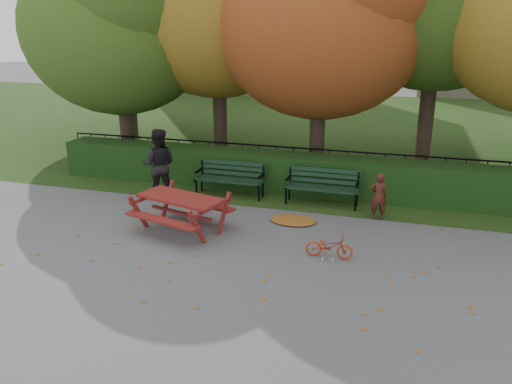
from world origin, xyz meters
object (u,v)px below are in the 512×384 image
(bench_right, at_px, (322,184))
(adult, at_px, (159,165))
(bicycle, at_px, (329,246))
(tree_a, at_px, (123,15))
(bench_left, at_px, (230,176))
(picnic_table, at_px, (181,204))
(tree_c, at_px, (334,1))
(child, at_px, (379,196))

(bench_right, height_order, adult, adult)
(bicycle, bearing_deg, tree_a, 53.27)
(bench_left, height_order, picnic_table, bench_left)
(tree_c, relative_size, bench_left, 4.44)
(picnic_table, bearing_deg, bicycle, 8.11)
(bench_right, bearing_deg, child, -24.84)
(tree_a, distance_m, bench_right, 7.69)
(bench_left, height_order, bicycle, bench_left)
(bench_right, height_order, bicycle, bench_right)
(bench_left, xyz_separation_m, picnic_table, (-0.21, -2.57, 0.09))
(adult, xyz_separation_m, bicycle, (4.65, -2.18, -0.67))
(bench_right, xyz_separation_m, picnic_table, (-2.61, -2.57, 0.09))
(tree_c, xyz_separation_m, child, (1.65, -2.90, -4.27))
(child, distance_m, adult, 5.42)
(tree_c, height_order, bench_right, tree_c)
(tree_c, relative_size, bench_right, 4.44)
(tree_a, xyz_separation_m, adult, (2.27, -2.68, -3.61))
(bicycle, bearing_deg, bench_left, 43.86)
(child, relative_size, adult, 0.61)
(tree_a, distance_m, tree_c, 6.04)
(tree_a, bearing_deg, bicycle, -35.03)
(tree_c, height_order, child, tree_c)
(bicycle, bearing_deg, adult, 63.23)
(bench_right, relative_size, child, 1.63)
(bench_right, bearing_deg, picnic_table, -135.44)
(bench_left, relative_size, picnic_table, 0.83)
(picnic_table, height_order, bicycle, picnic_table)
(child, bearing_deg, bench_right, -34.29)
(tree_a, bearing_deg, bench_right, -16.61)
(child, relative_size, bicycle, 1.23)
(tree_a, height_order, bicycle, tree_a)
(bench_right, bearing_deg, tree_c, 96.70)
(tree_a, bearing_deg, tree_c, 3.65)
(child, bearing_deg, adult, -7.76)
(bench_right, xyz_separation_m, child, (1.39, -0.64, 0.03))
(tree_c, xyz_separation_m, bicycle, (0.90, -5.24, -4.59))
(picnic_table, bearing_deg, bench_left, 100.45)
(adult, distance_m, bicycle, 5.18)
(bench_left, relative_size, bench_right, 1.00)
(bench_left, bearing_deg, bench_right, 0.00)
(bench_right, bearing_deg, adult, -168.72)
(child, height_order, adult, adult)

